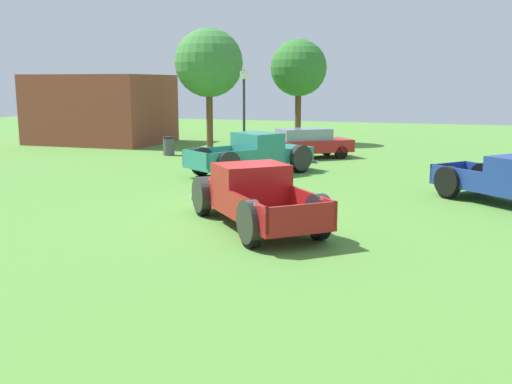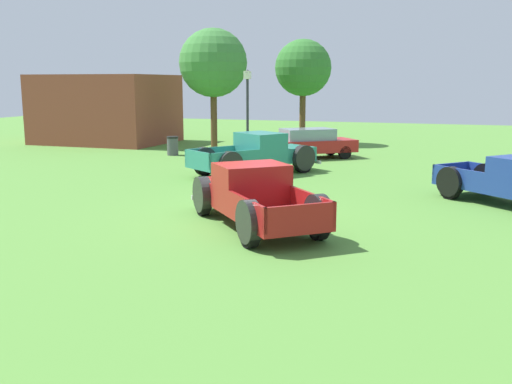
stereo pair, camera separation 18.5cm
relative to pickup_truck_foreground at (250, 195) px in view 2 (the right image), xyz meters
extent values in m
plane|color=#548C38|center=(-0.24, 0.43, -0.75)|extent=(80.00, 80.00, 0.00)
cube|color=maroon|center=(-0.91, 1.03, -0.08)|extent=(2.19, 2.19, 0.57)
cube|color=silver|center=(-1.43, 1.62, -0.08)|extent=(1.10, 0.98, 0.47)
sphere|color=silver|center=(-1.89, 1.20, -0.05)|extent=(0.21, 0.21, 0.21)
sphere|color=silver|center=(-0.95, 2.02, -0.05)|extent=(0.21, 0.21, 0.21)
cube|color=maroon|center=(0.04, -0.05, 0.23)|extent=(2.17, 2.14, 1.18)
cube|color=#8C9EA8|center=(-0.37, 0.42, 0.49)|extent=(1.14, 1.01, 0.52)
cube|color=maroon|center=(1.20, -1.36, -0.31)|extent=(2.72, 2.76, 0.10)
cube|color=maroon|center=(0.59, -1.90, 0.03)|extent=(1.49, 1.67, 0.57)
cube|color=maroon|center=(1.81, -0.82, 0.03)|extent=(1.49, 1.67, 0.57)
cube|color=maroon|center=(1.89, -2.14, 0.03)|extent=(1.34, 1.20, 0.57)
cylinder|color=black|center=(-1.56, 0.46, -0.36)|extent=(0.69, 0.74, 0.78)
cylinder|color=#B7B7BC|center=(-1.56, 0.45, -0.36)|extent=(0.39, 0.40, 0.31)
cylinder|color=black|center=(-1.56, 0.46, -0.16)|extent=(0.87, 0.93, 0.99)
cylinder|color=black|center=(-0.26, 1.60, -0.36)|extent=(0.69, 0.74, 0.78)
cylinder|color=#B7B7BC|center=(-0.25, 1.61, -0.36)|extent=(0.39, 0.40, 0.31)
cylinder|color=black|center=(-0.26, 1.60, -0.16)|extent=(0.87, 0.93, 0.99)
cylinder|color=black|center=(0.72, -2.12, -0.36)|extent=(0.69, 0.74, 0.78)
cylinder|color=#B7B7BC|center=(0.71, -2.13, -0.36)|extent=(0.39, 0.40, 0.31)
cylinder|color=black|center=(0.72, -2.12, -0.16)|extent=(0.87, 0.93, 0.99)
cylinder|color=black|center=(2.02, -0.98, -0.36)|extent=(0.69, 0.74, 0.78)
cylinder|color=#B7B7BC|center=(2.02, -0.97, -0.36)|extent=(0.39, 0.40, 0.31)
cylinder|color=black|center=(2.02, -0.98, -0.16)|extent=(0.87, 0.93, 0.99)
cube|color=silver|center=(-1.46, 1.66, -0.40)|extent=(1.47, 1.32, 0.12)
cube|color=#2D8475|center=(-1.63, 9.38, -0.05)|extent=(2.25, 2.25, 0.59)
cube|color=silver|center=(-1.17, 10.07, -0.05)|extent=(1.25, 0.88, 0.50)
sphere|color=silver|center=(-1.72, 10.41, -0.02)|extent=(0.21, 0.21, 0.21)
sphere|color=silver|center=(-0.64, 9.68, -0.02)|extent=(0.21, 0.21, 0.21)
cube|color=#2D8475|center=(-2.48, 8.14, 0.27)|extent=(2.27, 2.16, 1.23)
cube|color=#8C9EA8|center=(-2.11, 8.68, 0.55)|extent=(1.31, 0.91, 0.54)
cube|color=#2D8475|center=(-3.50, 6.63, -0.29)|extent=(2.75, 2.87, 0.11)
cube|color=#2D8475|center=(-4.21, 7.11, 0.06)|extent=(1.34, 1.91, 0.59)
cube|color=#2D8475|center=(-2.79, 6.15, 0.06)|extent=(1.34, 1.91, 0.59)
cube|color=#2D8475|center=(-4.11, 5.73, 0.06)|extent=(1.53, 1.08, 0.59)
cylinder|color=black|center=(-2.38, 9.89, -0.34)|extent=(0.65, 0.81, 0.82)
cylinder|color=#B7B7BC|center=(-2.39, 9.89, -0.34)|extent=(0.40, 0.41, 0.33)
cylinder|color=black|center=(-2.38, 9.89, -0.14)|extent=(0.83, 1.02, 1.03)
cylinder|color=black|center=(-0.89, 8.88, -0.34)|extent=(0.65, 0.81, 0.82)
cylinder|color=#B7B7BC|center=(-0.88, 8.87, -0.34)|extent=(0.40, 0.41, 0.33)
cylinder|color=black|center=(-0.89, 8.88, -0.14)|extent=(0.83, 1.02, 1.03)
cylinder|color=black|center=(-4.40, 6.91, -0.34)|extent=(0.65, 0.81, 0.82)
cylinder|color=#B7B7BC|center=(-4.41, 6.92, -0.34)|extent=(0.40, 0.41, 0.33)
cylinder|color=black|center=(-4.40, 6.91, -0.14)|extent=(0.83, 1.02, 1.03)
cylinder|color=black|center=(-2.91, 5.90, -0.34)|extent=(0.65, 0.81, 0.82)
cylinder|color=#B7B7BC|center=(-2.90, 5.90, -0.34)|extent=(0.40, 0.41, 0.33)
cylinder|color=black|center=(-2.91, 5.90, -0.14)|extent=(0.83, 1.02, 1.03)
cube|color=silver|center=(-1.14, 10.10, -0.38)|extent=(1.68, 1.19, 0.13)
cube|color=navy|center=(5.55, 5.55, -0.33)|extent=(2.61, 2.58, 0.10)
cube|color=navy|center=(6.07, 6.12, -0.01)|extent=(1.57, 1.43, 0.54)
cube|color=navy|center=(5.03, 4.97, -0.01)|extent=(1.57, 1.43, 0.54)
cube|color=navy|center=(4.82, 6.21, -0.01)|extent=(1.15, 1.26, 0.54)
cylinder|color=black|center=(5.92, 6.32, -0.38)|extent=(0.69, 0.66, 0.74)
cylinder|color=#B7B7BC|center=(5.93, 6.32, -0.38)|extent=(0.38, 0.37, 0.30)
cylinder|color=black|center=(5.92, 6.32, -0.19)|extent=(0.88, 0.83, 0.94)
cylinder|color=black|center=(4.82, 5.10, -0.38)|extent=(0.69, 0.66, 0.74)
cylinder|color=#B7B7BC|center=(4.82, 5.10, -0.38)|extent=(0.38, 0.37, 0.30)
cylinder|color=black|center=(4.82, 5.10, -0.19)|extent=(0.88, 0.83, 0.94)
cube|color=#B21E1E|center=(-1.74, 13.47, -0.14)|extent=(4.47, 4.03, 0.59)
cube|color=#7F939E|center=(-1.85, 13.38, 0.42)|extent=(2.81, 2.65, 0.54)
cylinder|color=black|center=(-1.07, 14.99, -0.44)|extent=(0.61, 0.54, 0.63)
cylinder|color=black|center=(-0.11, 13.75, -0.44)|extent=(0.61, 0.54, 0.63)
cylinder|color=black|center=(-3.37, 13.19, -0.44)|extent=(0.61, 0.54, 0.63)
cylinder|color=black|center=(-2.41, 11.96, -0.44)|extent=(0.61, 0.54, 0.63)
cube|color=#2D2D33|center=(-4.21, 11.44, -0.63)|extent=(0.36, 0.36, 0.25)
cylinder|color=#2D2D33|center=(-4.21, 11.44, 1.26)|extent=(0.12, 0.12, 3.51)
cube|color=#F2EACC|center=(-4.21, 11.44, 3.19)|extent=(0.28, 0.28, 0.36)
cone|color=#2D2D33|center=(-4.21, 11.44, 3.37)|extent=(0.32, 0.32, 0.14)
cylinder|color=#4C4C51|center=(-8.59, 12.44, -0.33)|extent=(0.56, 0.56, 0.85)
cylinder|color=black|center=(-8.59, 12.44, 0.15)|extent=(0.59, 0.59, 0.10)
cylinder|color=brown|center=(-7.99, 16.35, 0.88)|extent=(0.36, 0.36, 3.27)
sphere|color=#3D7F38|center=(-7.99, 16.35, 3.92)|extent=(3.75, 3.75, 3.75)
cylinder|color=brown|center=(-3.84, 20.02, 0.86)|extent=(0.36, 0.36, 3.22)
sphere|color=#33752D|center=(-3.84, 20.02, 3.71)|extent=(3.31, 3.31, 3.31)
cube|color=brown|center=(-15.28, 16.86, 1.28)|extent=(7.46, 5.79, 4.06)
camera|label=1|loc=(4.77, -13.95, 2.85)|focal=40.99mm
camera|label=2|loc=(4.95, -13.89, 2.85)|focal=40.99mm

